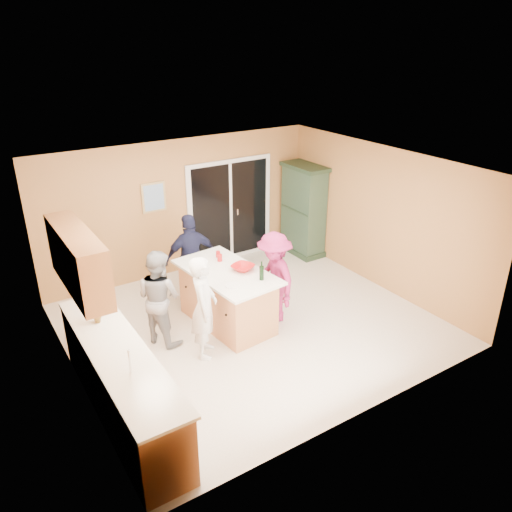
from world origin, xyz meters
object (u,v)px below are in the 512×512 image
kitchen_island (227,299)px  woman_white (204,307)px  woman_magenta (274,278)px  woman_navy (191,258)px  woman_grey (159,297)px  green_hutch (303,211)px

kitchen_island → woman_white: 0.96m
woman_white → woman_magenta: (1.39, 0.24, -0.01)m
kitchen_island → woman_navy: size_ratio=1.19×
woman_navy → woman_magenta: woman_navy is taller
woman_white → woman_magenta: 1.41m
woman_grey → woman_navy: bearing=-72.5°
woman_white → kitchen_island: bearing=-19.4°
woman_navy → green_hutch: bearing=-161.0°
kitchen_island → woman_grey: 1.14m
woman_navy → woman_magenta: bearing=127.9°
kitchen_island → woman_white: woman_white is taller
green_hutch → woman_magenta: green_hutch is taller
woman_white → woman_grey: bearing=62.0°
woman_grey → woman_magenta: bearing=-129.3°
kitchen_island → woman_grey: size_ratio=1.26×
woman_grey → woman_navy: woman_navy is taller
woman_grey → kitchen_island: bearing=-121.5°
woman_white → woman_grey: 0.79m
kitchen_island → woman_magenta: woman_magenta is taller
green_hutch → woman_grey: green_hutch is taller
green_hutch → woman_magenta: bearing=-136.9°
green_hutch → woman_white: bearing=-147.7°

